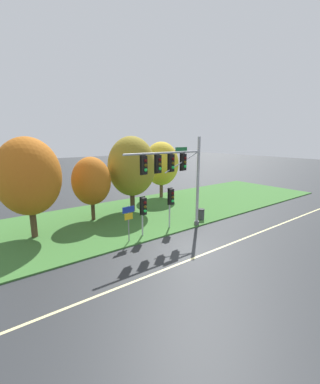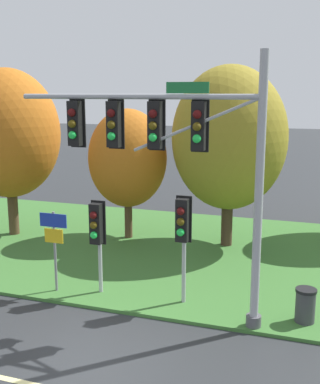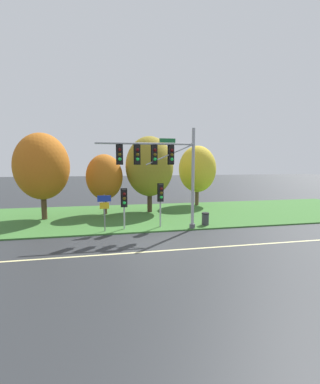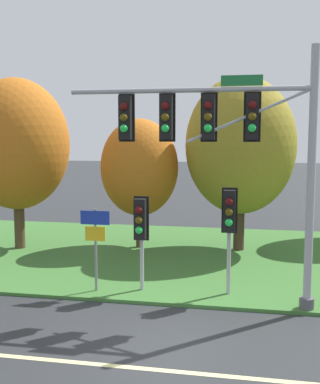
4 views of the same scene
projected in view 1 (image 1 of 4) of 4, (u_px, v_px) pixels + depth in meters
The scene contains 12 objects.
ground_plane at pixel (189, 248), 16.73m from camera, with size 160.00×160.00×0.00m, color #282B2D.
lane_stripe at pixel (203, 255), 15.80m from camera, with size 36.00×0.16×0.01m, color beige.
grass_verge at pixel (126, 217), 23.13m from camera, with size 48.00×11.50×0.10m, color #386B2D.
traffic_signal_mast at pixel (177, 170), 18.63m from camera, with size 6.82×0.49×7.03m.
pedestrian_signal_near_kerb at pixel (171, 199), 19.71m from camera, with size 0.46×0.55×3.19m.
pedestrian_signal_further_along at pixel (144, 208), 18.12m from camera, with size 0.46×0.55×2.89m.
route_sign_post at pixel (129, 218), 17.25m from camera, with size 0.90×0.08×2.51m.
tree_nearest_road at pixel (28, 177), 17.51m from camera, with size 4.31×4.31×7.05m.
tree_left_of_mast at pixel (91, 181), 21.51m from camera, with size 3.24×3.24×5.41m.
tree_behind_signpost at pixel (132, 166), 24.00m from camera, with size 4.46×4.46×7.09m.
tree_mid_verge at pixel (161, 164), 29.72m from camera, with size 4.03×4.03×6.48m.
trash_bin at pixel (201, 214), 22.12m from camera, with size 0.56×0.56×0.93m.
Camera 1 is at (-10.97, -11.23, 7.10)m, focal length 24.00 mm.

